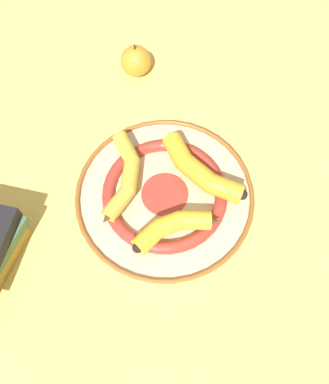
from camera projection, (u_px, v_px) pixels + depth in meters
name	position (u px, v px, depth m)	size (l,w,h in m)	color
ground_plane	(173.00, 198.00, 0.76)	(2.80, 2.80, 0.00)	#E5CC6B
decorative_bowl	(164.00, 196.00, 0.75)	(0.36, 0.36, 0.03)	beige
banana_a	(125.00, 177.00, 0.73)	(0.07, 0.21, 0.03)	gold
banana_b	(199.00, 169.00, 0.73)	(0.18, 0.15, 0.04)	gold
banana_c	(174.00, 226.00, 0.68)	(0.16, 0.10, 0.04)	yellow
apple	(136.00, 61.00, 0.87)	(0.07, 0.07, 0.08)	gold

